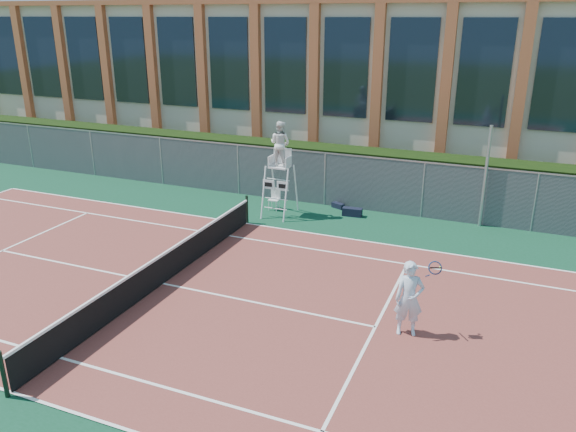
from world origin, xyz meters
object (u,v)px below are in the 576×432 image
at_px(umpire_chair, 280,146).
at_px(steel_pole, 485,177).
at_px(plastic_chair, 275,197).
at_px(tennis_player, 409,299).

bearing_deg(umpire_chair, steel_pole, 12.47).
height_order(plastic_chair, tennis_player, tennis_player).
bearing_deg(steel_pole, plastic_chair, -171.43).
distance_m(umpire_chair, tennis_player, 9.69).
bearing_deg(plastic_chair, tennis_player, -47.48).
bearing_deg(plastic_chair, umpire_chair, -46.16).
relative_size(umpire_chair, plastic_chair, 4.32).
xyz_separation_m(steel_pole, umpire_chair, (-7.46, -1.65, 0.85)).
xyz_separation_m(umpire_chair, plastic_chair, (-0.44, 0.46, -2.23)).
relative_size(plastic_chair, tennis_player, 0.45).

